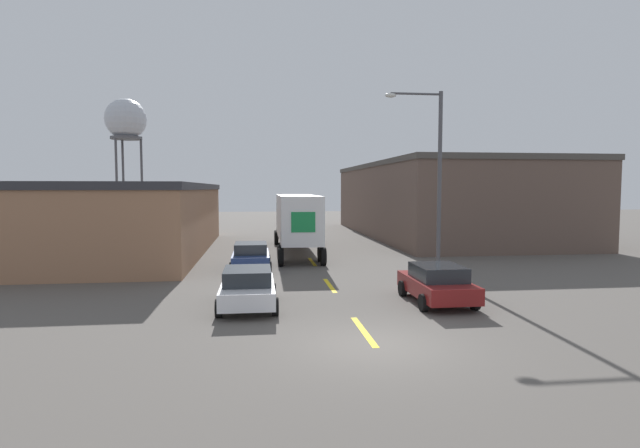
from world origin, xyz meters
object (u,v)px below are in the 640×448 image
(parked_car_left_far, at_px, (251,256))
(parked_car_left_near, at_px, (248,287))
(parked_car_right_near, at_px, (437,283))
(street_lamp, at_px, (433,169))
(water_tower, at_px, (126,121))
(semi_truck, at_px, (296,218))

(parked_car_left_far, bearing_deg, parked_car_left_near, -90.00)
(parked_car_right_near, xyz_separation_m, street_lamp, (2.02, 6.15, 4.48))
(parked_car_right_near, xyz_separation_m, parked_car_left_far, (-7.04, 8.53, 0.00))
(street_lamp, bearing_deg, parked_car_right_near, -108.13)
(water_tower, xyz_separation_m, street_lamp, (24.01, -37.76, -6.98))
(parked_car_left_near, relative_size, water_tower, 0.28)
(semi_truck, xyz_separation_m, parked_car_left_far, (-2.89, -6.87, -1.56))
(street_lamp, bearing_deg, semi_truck, 123.68)
(parked_car_left_far, distance_m, street_lamp, 10.37)
(parked_car_right_near, height_order, parked_car_left_far, same)
(parked_car_left_near, height_order, water_tower, water_tower)
(parked_car_left_near, bearing_deg, parked_car_left_far, 90.00)
(semi_truck, height_order, parked_car_left_near, semi_truck)
(parked_car_left_far, height_order, parked_car_left_near, same)
(water_tower, relative_size, street_lamp, 1.64)
(parked_car_left_far, height_order, street_lamp, street_lamp)
(semi_truck, relative_size, parked_car_left_near, 3.32)
(parked_car_left_near, height_order, street_lamp, street_lamp)
(parked_car_left_far, relative_size, street_lamp, 0.45)
(semi_truck, relative_size, parked_car_right_near, 3.32)
(parked_car_right_near, height_order, parked_car_left_near, same)
(semi_truck, relative_size, street_lamp, 1.51)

